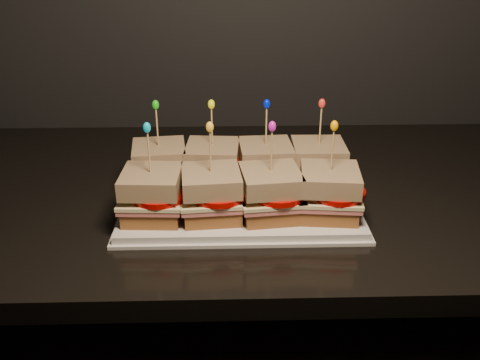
{
  "coord_description": "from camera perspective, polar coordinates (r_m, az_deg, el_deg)",
  "views": [
    {
      "loc": [
        0.09,
        0.74,
        1.36
      ],
      "look_at": [
        0.12,
        1.57,
        0.96
      ],
      "focal_mm": 40.0,
      "sensor_mm": 36.0,
      "label": 1
    }
  ],
  "objects": [
    {
      "name": "sandwich_5_tomato",
      "position": [
        0.86,
        -2.27,
        -1.44
      ],
      "size": [
        0.09,
        0.09,
        0.01
      ],
      "primitive_type": "cylinder",
      "color": "#AF0703",
      "rests_on": "sandwich_5_cheese"
    },
    {
      "name": "sandwich_4_cheese",
      "position": [
        0.87,
        -9.33,
        -1.77
      ],
      "size": [
        0.11,
        0.1,
        0.01
      ],
      "primitive_type": "cube",
      "rotation": [
        0.0,
        0.0,
        -0.05
      ],
      "color": "beige",
      "rests_on": "sandwich_4_ham"
    },
    {
      "name": "sandwich_5_bread_top",
      "position": [
        0.85,
        -3.1,
        -0.06
      ],
      "size": [
        0.1,
        0.1,
        0.03
      ],
      "primitive_type": "cube",
      "rotation": [
        0.0,
        0.0,
        0.09
      ],
      "color": "#532912",
      "rests_on": "sandwich_5_tomato"
    },
    {
      "name": "sandwich_7_bread_top",
      "position": [
        0.87,
        9.59,
        0.09
      ],
      "size": [
        0.1,
        0.1,
        0.03
      ],
      "primitive_type": "cube",
      "rotation": [
        0.0,
        0.0,
        -0.1
      ],
      "color": "#532912",
      "rests_on": "sandwich_7_tomato"
    },
    {
      "name": "sandwich_6_bread_top",
      "position": [
        0.86,
        3.3,
        0.02
      ],
      "size": [
        0.1,
        0.1,
        0.03
      ],
      "primitive_type": "cube",
      "rotation": [
        0.0,
        0.0,
        0.12
      ],
      "color": "#532912",
      "rests_on": "sandwich_6_tomato"
    },
    {
      "name": "sandwich_7_bread_bot",
      "position": [
        0.89,
        9.35,
        -2.88
      ],
      "size": [
        0.1,
        0.1,
        0.03
      ],
      "primitive_type": "cube",
      "rotation": [
        0.0,
        0.0,
        -0.1
      ],
      "color": "brown",
      "rests_on": "platter"
    },
    {
      "name": "platter",
      "position": [
        0.94,
        -0.0,
        -2.54
      ],
      "size": [
        0.4,
        0.25,
        0.02
      ],
      "primitive_type": "cube",
      "color": "silver",
      "rests_on": "granite_slab"
    },
    {
      "name": "sandwich_0_bread_bot",
      "position": [
        0.99,
        -8.44,
        0.05
      ],
      "size": [
        0.1,
        0.1,
        0.03
      ],
      "primitive_type": "cube",
      "rotation": [
        0.0,
        0.0,
        0.11
      ],
      "color": "brown",
      "rests_on": "platter"
    },
    {
      "name": "sandwich_7_pick",
      "position": [
        0.85,
        9.81,
        2.87
      ],
      "size": [
        0.0,
        0.0,
        0.09
      ],
      "primitive_type": "cylinder",
      "color": "tan",
      "rests_on": "sandwich_7_bread_top"
    },
    {
      "name": "sandwich_1_cheese",
      "position": [
        0.97,
        -2.92,
        1.37
      ],
      "size": [
        0.11,
        0.1,
        0.01
      ],
      "primitive_type": "cube",
      "rotation": [
        0.0,
        0.0,
        -0.07
      ],
      "color": "beige",
      "rests_on": "sandwich_1_ham"
    },
    {
      "name": "sandwich_7_cheese",
      "position": [
        0.88,
        9.46,
        -1.53
      ],
      "size": [
        0.11,
        0.11,
        0.01
      ],
      "primitive_type": "cube",
      "rotation": [
        0.0,
        0.0,
        -0.1
      ],
      "color": "beige",
      "rests_on": "sandwich_7_ham"
    },
    {
      "name": "sandwich_1_bread_top",
      "position": [
        0.96,
        -2.95,
        2.89
      ],
      "size": [
        0.1,
        0.1,
        0.03
      ],
      "primitive_type": "cube",
      "rotation": [
        0.0,
        0.0,
        -0.07
      ],
      "color": "#532912",
      "rests_on": "sandwich_1_tomato"
    },
    {
      "name": "sandwich_3_bread_bot",
      "position": [
        0.99,
        8.2,
        0.24
      ],
      "size": [
        0.09,
        0.09,
        0.03
      ],
      "primitive_type": "cube",
      "rotation": [
        0.0,
        0.0,
        -0.01
      ],
      "color": "brown",
      "rests_on": "platter"
    },
    {
      "name": "sandwich_6_pick",
      "position": [
        0.84,
        3.38,
        2.84
      ],
      "size": [
        0.0,
        0.0,
        0.09
      ],
      "primitive_type": "cylinder",
      "color": "tan",
      "rests_on": "sandwich_6_bread_top"
    },
    {
      "name": "sandwich_4_bread_top",
      "position": [
        0.86,
        -9.46,
        -0.14
      ],
      "size": [
        0.1,
        0.1,
        0.03
      ],
      "primitive_type": "cube",
      "rotation": [
        0.0,
        0.0,
        -0.05
      ],
      "color": "#532912",
      "rests_on": "sandwich_4_tomato"
    },
    {
      "name": "sandwich_2_tomato",
      "position": [
        0.96,
        3.47,
        1.71
      ],
      "size": [
        0.09,
        0.09,
        0.01
      ],
      "primitive_type": "cylinder",
      "color": "#AF0703",
      "rests_on": "sandwich_2_cheese"
    },
    {
      "name": "sandwich_5_bread_bot",
      "position": [
        0.88,
        -3.02,
        -3.08
      ],
      "size": [
        0.1,
        0.1,
        0.03
      ],
      "primitive_type": "cube",
      "rotation": [
        0.0,
        0.0,
        0.09
      ],
      "color": "brown",
      "rests_on": "platter"
    },
    {
      "name": "sandwich_6_cheese",
      "position": [
        0.87,
        3.26,
        -1.63
      ],
      "size": [
        0.11,
        0.11,
        0.01
      ],
      "primitive_type": "cube",
      "rotation": [
        0.0,
        0.0,
        0.12
      ],
      "color": "beige",
      "rests_on": "sandwich_6_ham"
    },
    {
      "name": "sandwich_6_frill",
      "position": [
        0.82,
        3.46,
        5.74
      ],
      "size": [
        0.01,
        0.01,
        0.02
      ],
      "primitive_type": "ellipsoid",
      "color": "#C018AD",
      "rests_on": "sandwich_6_pick"
    },
    {
      "name": "sandwich_4_tomato",
      "position": [
        0.86,
        -8.62,
        -1.51
      ],
      "size": [
        0.09,
        0.09,
        0.01
      ],
      "primitive_type": "cylinder",
      "color": "#AF0703",
      "rests_on": "sandwich_4_cheese"
    },
    {
      "name": "sandwich_2_pick",
      "position": [
        0.94,
        2.81,
        5.51
      ],
      "size": [
        0.0,
        0.0,
        0.09
      ],
      "primitive_type": "cylinder",
      "color": "tan",
      "rests_on": "sandwich_2_bread_top"
    },
    {
      "name": "sandwich_2_cheese",
      "position": [
        0.97,
        2.72,
        1.44
      ],
      "size": [
        0.11,
        0.1,
        0.01
      ],
      "primitive_type": "cube",
      "rotation": [
        0.0,
        0.0,
        0.06
      ],
      "color": "beige",
      "rests_on": "sandwich_2_ham"
    },
    {
      "name": "sandwich_1_pick",
      "position": [
        0.94,
        -3.02,
        5.45
      ],
      "size": [
        0.0,
        0.0,
        0.09
      ],
      "primitive_type": "cylinder",
      "color": "tan",
      "rests_on": "sandwich_1_bread_top"
    },
    {
      "name": "sandwich_3_tomato",
      "position": [
        0.98,
        9.06,
        1.75
      ],
      "size": [
        0.09,
        0.09,
        0.01
      ],
      "primitive_type": "cylinder",
      "color": "#AF0703",
      "rests_on": "sandwich_3_cheese"
    },
    {
      "name": "sandwich_3_cheese",
      "position": [
        0.98,
        8.28,
        1.49
      ],
      "size": [
        0.1,
        0.1,
        0.01
      ],
      "primitive_type": "cube",
      "rotation": [
        0.0,
        0.0,
        -0.01
      ],
      "color": "beige",
      "rests_on": "sandwich_3_ham"
    },
    {
      "name": "granite_slab",
      "position": [
        1.04,
        4.54,
        -1.44
      ],
      "size": [
        2.3,
        0.69,
        0.04
      ],
      "primitive_type": "cube",
      "color": "black",
      "rests_on": "cabinet"
    },
    {
      "name": "sandwich_5_ham",
      "position": [
        0.87,
        -3.04,
        -2.12
      ],
      "size": [
        0.11,
        0.1,
        0.01
      ],
      "primitive_type": "cube",
      "rotation": [
        0.0,
        0.0,
        0.09
      ],
      "color": "#C25554",
      "rests_on": "sandwich_5_bread_bot"
    },
    {
      "name": "sandwich_6_tomato",
      "position": [
        0.86,
        4.1,
        -1.36
      ],
      "size": [
        0.09,
        0.09,
        0.01
      ],
      "primitive_type": "cylinder",
      "color": "#AF0703",
      "rests_on": "sandwich_6_cheese"
    },
    {
      "name": "sandwich_1_tomato",
      "position": [
        0.96,
        -2.22,
        1.64
      ],
      "size": [
        0.09,
        0.09,
        0.01
      ],
      "primitive_type": "cylinder",
      "color": "#AF0703",
      "rests_on": "sandwich_1_cheese"
    },
    {
      "name": "sandwich_2_frill",
      "position": [
        0.93,
        2.87,
        8.12
      ],
      "size": [
        0.01,
        0.01,
        0.02
      ],
      "primitive_type": "ellipsoid",
      "color": "#0313CC",
      "rests_on": "sandwich_2_pick"
    },
    {
      "name": "sandwich_2_bread_top",
      "position": [
        0.96,
        2.76,
        2.95
      ],
      "size": [
        0.1,
        0.1,
        0.03
      ],
      "primitive_type": "cube",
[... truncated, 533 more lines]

